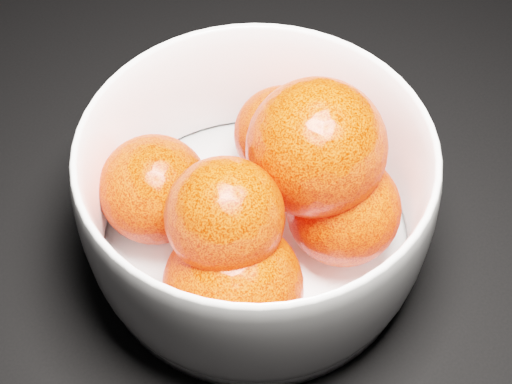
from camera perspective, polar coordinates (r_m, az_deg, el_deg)
bowl at (r=0.51m, az=0.00°, el=-0.42°), size 0.25×0.25×0.12m
orange_pile at (r=0.49m, az=0.59°, el=-0.61°), size 0.20×0.19×0.14m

